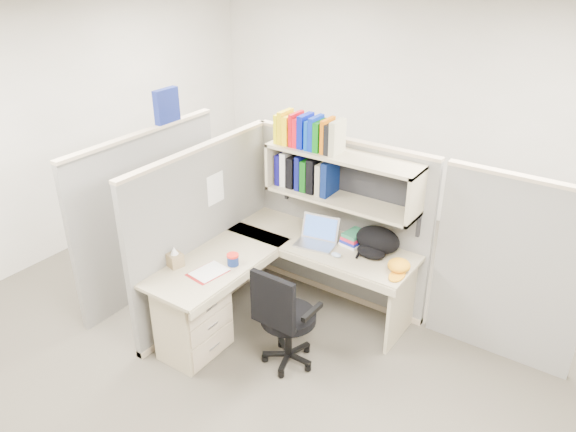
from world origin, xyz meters
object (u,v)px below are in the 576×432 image
Objects in this scene: snack_canister at (233,259)px; task_chair at (285,332)px; backpack at (375,242)px; desk at (228,300)px; laptop at (316,233)px.

task_chair reaches higher than snack_canister.
task_chair is (-0.31, -0.91, -0.51)m from backpack.
desk is 0.36m from snack_canister.
laptop reaches higher than snack_canister.
snack_canister is at bearing 172.25° from task_chair.
laptop is at bearing 59.68° from snack_canister.
laptop is 0.87× the size of backpack.
snack_canister is 0.74m from task_chair.
laptop is 0.36× the size of task_chair.
backpack is at bearing 71.27° from task_chair.
laptop is 0.79m from snack_canister.
backpack is 0.42× the size of task_chair.
snack_canister is 0.11× the size of task_chair.
snack_canister is at bearing -130.20° from laptop.
snack_canister is at bearing -136.68° from backpack.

